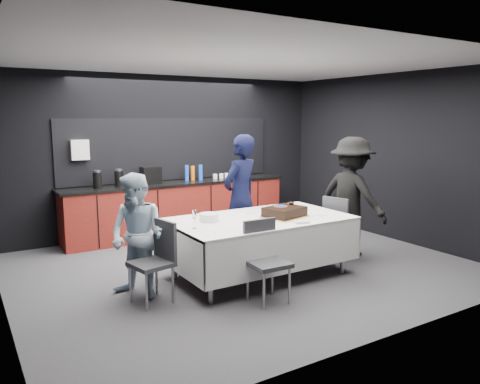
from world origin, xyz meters
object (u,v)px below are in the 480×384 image
cake_assembly (284,212)px  champagne_flute (194,215)px  chair_right (339,223)px  plate_stack (209,217)px  person_left (137,236)px  party_table (260,228)px  chair_left (157,255)px  person_center (241,196)px  chair_near (265,255)px  person_right (351,197)px

cake_assembly → champagne_flute: 1.30m
champagne_flute → chair_right: champagne_flute is taller
cake_assembly → plate_stack: cake_assembly is taller
person_left → party_table: bearing=53.9°
cake_assembly → champagne_flute: size_ratio=2.75×
plate_stack → chair_left: (-0.81, -0.27, -0.30)m
cake_assembly → chair_left: size_ratio=0.67×
party_table → chair_left: 1.48m
cake_assembly → chair_right: cake_assembly is taller
person_center → party_table: bearing=54.0°
cake_assembly → person_center: bearing=94.0°
person_left → chair_right: bearing=56.6°
chair_left → person_center: person_center is taller
party_table → chair_right: chair_right is taller
party_table → person_left: (-1.61, 0.13, 0.08)m
chair_left → person_left: person_left is taller
person_center → person_left: person_center is taller
chair_near → chair_left: bearing=149.6°
chair_right → person_left: bearing=178.1°
cake_assembly → plate_stack: (-0.97, 0.29, -0.02)m
party_table → person_center: size_ratio=1.27×
champagne_flute → chair_near: (0.57, -0.63, -0.40)m
person_center → chair_left: bearing=9.0°
cake_assembly → chair_near: 1.00m
person_left → chair_left: bearing=-0.7°
cake_assembly → person_right: (1.40, 0.20, 0.05)m
plate_stack → chair_left: size_ratio=0.26×
party_table → person_center: bearing=74.7°
chair_left → party_table: bearing=4.1°
plate_stack → champagne_flute: champagne_flute is taller
chair_right → person_center: (-1.18, 0.84, 0.38)m
chair_near → person_left: bearing=144.5°
plate_stack → person_left: 0.95m
chair_near → person_right: 2.31m
cake_assembly → chair_right: bearing=7.5°
chair_left → chair_near: same height
person_center → person_left: size_ratio=1.26×
person_right → champagne_flute: bearing=84.3°
champagne_flute → person_left: 0.69m
chair_left → chair_near: bearing=-30.4°
plate_stack → chair_near: (0.24, -0.89, -0.30)m
champagne_flute → chair_right: size_ratio=0.24×
chair_right → person_center: bearing=144.6°
person_center → champagne_flute: bearing=17.3°
party_table → person_left: person_left is taller
chair_right → person_center: person_center is taller
champagne_flute → chair_near: bearing=-48.3°
chair_right → person_left: (-3.04, 0.10, 0.19)m
party_table → plate_stack: size_ratio=9.47×
party_table → chair_right: size_ratio=2.51×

